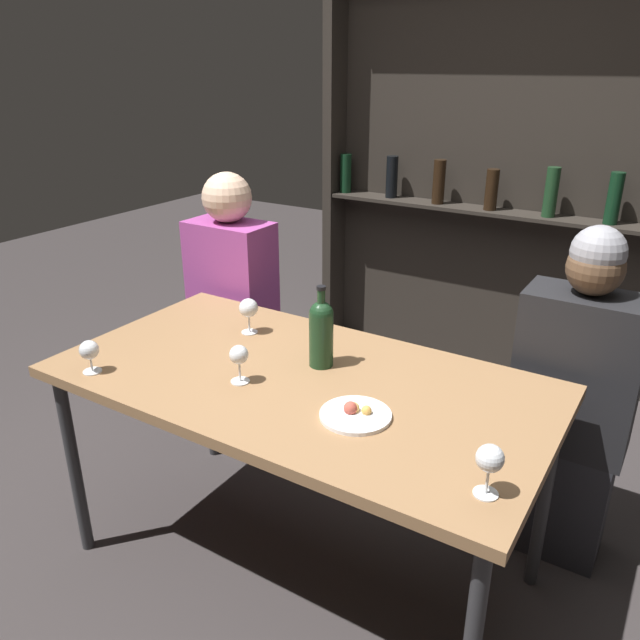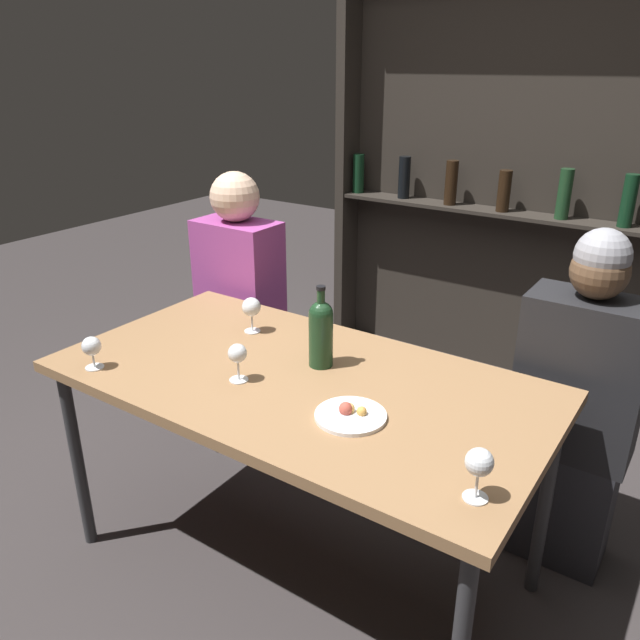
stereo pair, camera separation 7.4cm
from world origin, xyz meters
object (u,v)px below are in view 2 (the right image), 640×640
object	(u,v)px
food_plate_0	(350,414)
seated_person_right	(574,414)
wine_bottle	(321,331)
wine_glass_3	(238,355)
wine_glass_0	(92,347)
wine_glass_1	(479,464)
seated_person_left	(241,315)
wine_glass_2	(251,308)

from	to	relation	value
food_plate_0	seated_person_right	world-z (taller)	seated_person_right
wine_bottle	wine_glass_3	size ratio (longest dim) A/B	2.21
wine_glass_0	seated_person_right	xyz separation A→B (m)	(1.32, 0.92, -0.26)
wine_glass_1	wine_glass_3	size ratio (longest dim) A/B	1.06
wine_bottle	wine_glass_0	bearing A→B (deg)	-144.01
wine_bottle	seated_person_left	distance (m)	0.97
wine_glass_0	food_plate_0	size ratio (longest dim) A/B	0.54
wine_glass_1	wine_glass_3	xyz separation A→B (m)	(-0.83, 0.13, -0.01)
wine_glass_3	food_plate_0	xyz separation A→B (m)	(0.41, 0.01, -0.08)
seated_person_left	seated_person_right	bearing A→B (deg)	0.00
wine_glass_1	wine_glass_2	size ratio (longest dim) A/B	1.00
wine_bottle	seated_person_right	size ratio (longest dim) A/B	0.22
seated_person_left	seated_person_right	xyz separation A→B (m)	(1.50, 0.00, -0.02)
wine_glass_0	wine_glass_2	size ratio (longest dim) A/B	0.82
seated_person_left	seated_person_right	size ratio (longest dim) A/B	1.03
food_plate_0	seated_person_right	bearing A→B (deg)	56.84
wine_glass_2	seated_person_left	world-z (taller)	seated_person_left
food_plate_0	seated_person_left	distance (m)	1.27
wine_glass_1	seated_person_right	size ratio (longest dim) A/B	0.11
wine_bottle	wine_glass_0	distance (m)	0.75
wine_glass_2	seated_person_right	world-z (taller)	seated_person_right
wine_glass_2	wine_glass_3	world-z (taller)	wine_glass_2
wine_glass_0	wine_glass_3	world-z (taller)	wine_glass_3
wine_bottle	food_plate_0	size ratio (longest dim) A/B	1.35
wine_glass_1	food_plate_0	bearing A→B (deg)	161.96
wine_glass_2	seated_person_right	xyz separation A→B (m)	(1.09, 0.40, -0.28)
wine_glass_0	wine_glass_2	distance (m)	0.57
seated_person_left	wine_glass_1	bearing A→B (deg)	-30.15
wine_glass_2	food_plate_0	bearing A→B (deg)	-26.44
seated_person_left	wine_glass_2	bearing A→B (deg)	-43.94
wine_glass_0	seated_person_left	distance (m)	0.97
wine_glass_3	wine_glass_0	bearing A→B (deg)	-155.80
wine_bottle	seated_person_left	world-z (taller)	seated_person_left
wine_glass_2	seated_person_right	distance (m)	1.19
wine_bottle	food_plate_0	xyz separation A→B (m)	(0.25, -0.22, -0.11)
wine_bottle	wine_glass_3	bearing A→B (deg)	-122.97
seated_person_right	wine_bottle	bearing A→B (deg)	-145.92
wine_bottle	food_plate_0	world-z (taller)	wine_bottle
wine_glass_0	seated_person_right	distance (m)	1.63
wine_glass_2	wine_glass_0	bearing A→B (deg)	-114.38
wine_glass_2	seated_person_left	xyz separation A→B (m)	(-0.42, 0.40, -0.26)
wine_glass_1	wine_glass_2	world-z (taller)	same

